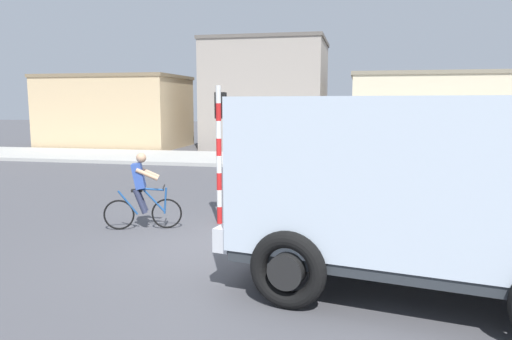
# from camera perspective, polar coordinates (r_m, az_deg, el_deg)

# --- Properties ---
(ground_plane) EXTENTS (120.00, 120.00, 0.00)m
(ground_plane) POSITION_cam_1_polar(r_m,az_deg,el_deg) (9.59, -4.86, -9.13)
(ground_plane) COLOR #4C4C51
(sidewalk_far) EXTENTS (80.00, 5.00, 0.16)m
(sidewalk_far) POSITION_cam_1_polar(r_m,az_deg,el_deg) (22.99, 5.19, 1.13)
(sidewalk_far) COLOR #ADADA8
(sidewalk_far) RESTS_ON ground
(truck_foreground) EXTENTS (5.78, 3.57, 2.90)m
(truck_foreground) POSITION_cam_1_polar(r_m,az_deg,el_deg) (7.38, 18.86, -1.41)
(truck_foreground) COLOR silver
(truck_foreground) RESTS_ON ground
(cyclist) EXTENTS (1.65, 0.69, 1.72)m
(cyclist) POSITION_cam_1_polar(r_m,az_deg,el_deg) (11.01, -13.37, -2.45)
(cyclist) COLOR black
(cyclist) RESTS_ON ground
(traffic_light_pole) EXTENTS (0.24, 0.43, 3.20)m
(traffic_light_pole) POSITION_cam_1_polar(r_m,az_deg,el_deg) (11.17, -4.32, 4.12)
(traffic_light_pole) COLOR red
(traffic_light_pole) RESTS_ON ground
(pedestrian_near_kerb) EXTENTS (0.34, 0.22, 1.62)m
(pedestrian_near_kerb) POSITION_cam_1_polar(r_m,az_deg,el_deg) (17.28, 12.14, 1.27)
(pedestrian_near_kerb) COLOR #2D334C
(pedestrian_near_kerb) RESTS_ON ground
(building_corner_left) EXTENTS (8.51, 5.66, 4.47)m
(building_corner_left) POSITION_cam_1_polar(r_m,az_deg,el_deg) (31.92, -16.21, 6.66)
(building_corner_left) COLOR #D1B284
(building_corner_left) RESTS_ON ground
(building_mid_block) EXTENTS (7.19, 6.27, 6.59)m
(building_mid_block) POSITION_cam_1_polar(r_m,az_deg,el_deg) (30.30, 1.31, 8.91)
(building_mid_block) COLOR #9E9389
(building_mid_block) RESTS_ON ground
(building_corner_right) EXTENTS (9.21, 6.77, 4.41)m
(building_corner_right) POSITION_cam_1_polar(r_m,az_deg,el_deg) (29.11, 20.32, 6.31)
(building_corner_right) COLOR beige
(building_corner_right) RESTS_ON ground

